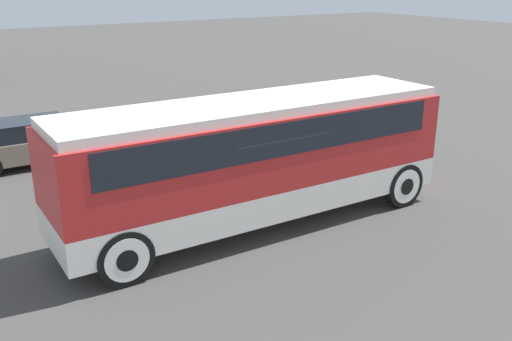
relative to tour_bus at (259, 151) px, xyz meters
The scene contains 4 objects.
ground_plane 1.92m from the tour_bus, behind, with size 120.00×120.00×0.00m, color #423F3D.
tour_bus is the anchor object (origin of this frame).
parked_car_near 5.76m from the tour_bus, 63.74° to the left, with size 4.45×1.97×1.32m.
parked_car_mid 8.84m from the tour_bus, 114.49° to the left, with size 4.18×1.83×1.50m.
Camera 1 is at (-6.98, -11.10, 5.97)m, focal length 40.00 mm.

